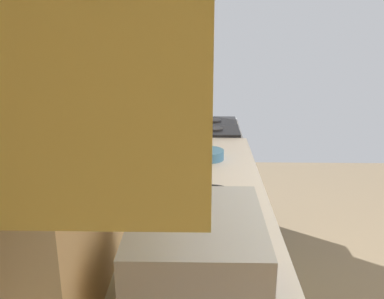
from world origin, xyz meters
name	(u,v)px	position (x,y,z in m)	size (l,w,h in m)	color
wall_back	(117,103)	(0.00, 1.75, 1.40)	(4.17, 0.12, 2.81)	#EFBD7A
oven_range	(201,178)	(1.50, 1.39, 0.47)	(0.63, 0.63, 1.09)	#B7BABF
microwave	(197,262)	(-0.67, 1.40, 1.06)	(0.47, 0.40, 0.30)	#B7BABF
bowl	(209,154)	(0.71, 1.33, 0.94)	(0.18, 0.18, 0.06)	#4C8CBF
kettle	(213,208)	(-0.15, 1.33, 0.99)	(0.21, 0.16, 0.18)	black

